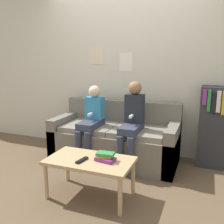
# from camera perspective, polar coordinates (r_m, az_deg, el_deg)

# --- Properties ---
(ground_plane) EXTENTS (10.00, 10.00, 0.00)m
(ground_plane) POSITION_cam_1_polar(r_m,az_deg,el_deg) (3.31, -2.38, -13.91)
(ground_plane) COLOR brown
(wall_back) EXTENTS (8.00, 0.06, 2.60)m
(wall_back) POSITION_cam_1_polar(r_m,az_deg,el_deg) (3.90, 3.34, 9.88)
(wall_back) COLOR beige
(wall_back) RESTS_ON ground_plane
(couch) EXTENTS (1.77, 0.78, 0.83)m
(couch) POSITION_cam_1_polar(r_m,az_deg,el_deg) (3.63, 0.76, -6.45)
(couch) COLOR #6B665B
(couch) RESTS_ON ground_plane
(coffee_table) EXTENTS (0.90, 0.50, 0.42)m
(coffee_table) POSITION_cam_1_polar(r_m,az_deg,el_deg) (2.69, -5.05, -11.69)
(coffee_table) COLOR tan
(coffee_table) RESTS_ON ground_plane
(person_left) EXTENTS (0.24, 0.54, 1.08)m
(person_left) POSITION_cam_1_polar(r_m,az_deg,el_deg) (3.48, -4.82, -1.84)
(person_left) COLOR #33384C
(person_left) RESTS_ON ground_plane
(person_right) EXTENTS (0.24, 0.54, 1.16)m
(person_right) POSITION_cam_1_polar(r_m,az_deg,el_deg) (3.27, 4.56, -1.98)
(person_right) COLOR #33384C
(person_right) RESTS_ON ground_plane
(tv_remote) EXTENTS (0.07, 0.17, 0.02)m
(tv_remote) POSITION_cam_1_polar(r_m,az_deg,el_deg) (2.63, -6.88, -10.86)
(tv_remote) COLOR black
(tv_remote) RESTS_ON coffee_table
(book_stack) EXTENTS (0.22, 0.16, 0.09)m
(book_stack) POSITION_cam_1_polar(r_m,az_deg,el_deg) (2.61, -1.53, -10.25)
(book_stack) COLOR #7A3389
(book_stack) RESTS_ON coffee_table
(bookshelf) EXTENTS (0.38, 0.31, 1.10)m
(bookshelf) POSITION_cam_1_polar(r_m,az_deg,el_deg) (3.63, 22.20, -3.15)
(bookshelf) COLOR #2D2D33
(bookshelf) RESTS_ON ground_plane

